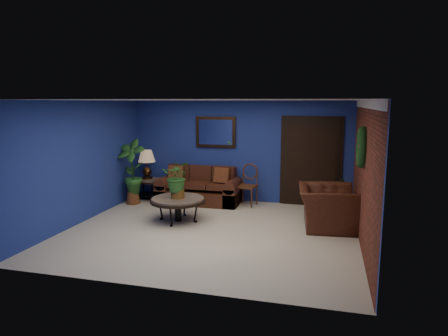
% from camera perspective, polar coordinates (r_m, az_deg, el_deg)
% --- Properties ---
extents(floor, '(5.50, 5.50, 0.00)m').
position_cam_1_polar(floor, '(7.83, -1.84, -8.94)').
color(floor, beige).
rests_on(floor, ground).
extents(wall_back, '(5.50, 0.04, 2.50)m').
position_cam_1_polar(wall_back, '(9.93, 2.21, 2.38)').
color(wall_back, navy).
rests_on(wall_back, ground).
extents(wall_left, '(0.04, 5.00, 2.50)m').
position_cam_1_polar(wall_left, '(8.71, -19.52, 0.85)').
color(wall_left, navy).
rests_on(wall_left, ground).
extents(wall_right_brick, '(0.04, 5.00, 2.50)m').
position_cam_1_polar(wall_right_brick, '(7.25, 19.43, -0.77)').
color(wall_right_brick, maroon).
rests_on(wall_right_brick, ground).
extents(ceiling, '(5.50, 5.00, 0.02)m').
position_cam_1_polar(ceiling, '(7.43, -1.94, 9.68)').
color(ceiling, silver).
rests_on(ceiling, wall_back).
extents(crown_molding, '(0.03, 5.00, 0.14)m').
position_cam_1_polar(crown_molding, '(7.15, 19.71, 8.59)').
color(crown_molding, white).
rests_on(crown_molding, wall_right_brick).
extents(wall_mirror, '(1.02, 0.06, 0.77)m').
position_cam_1_polar(wall_mirror, '(9.99, -1.20, 5.14)').
color(wall_mirror, '#432813').
rests_on(wall_mirror, wall_back).
extents(closet_door, '(1.44, 0.06, 2.18)m').
position_cam_1_polar(closet_door, '(9.70, 12.31, 0.82)').
color(closet_door, black).
rests_on(closet_door, wall_back).
extents(wreath, '(0.16, 0.72, 0.72)m').
position_cam_1_polar(wreath, '(7.24, 19.12, 2.83)').
color(wreath, black).
rests_on(wreath, wall_right_brick).
extents(sofa, '(2.01, 0.87, 0.90)m').
position_cam_1_polar(sofa, '(9.92, -3.48, -3.23)').
color(sofa, '#4C2415').
rests_on(sofa, ground).
extents(coffee_table, '(1.15, 1.15, 0.50)m').
position_cam_1_polar(coffee_table, '(8.38, -6.61, -4.66)').
color(coffee_table, '#494540').
rests_on(coffee_table, ground).
extents(end_table, '(0.58, 0.58, 0.53)m').
position_cam_1_polar(end_table, '(10.38, -10.87, -2.20)').
color(end_table, '#494540').
rests_on(end_table, ground).
extents(table_lamp, '(0.43, 0.43, 0.71)m').
position_cam_1_polar(table_lamp, '(10.28, -10.97, 0.99)').
color(table_lamp, '#432813').
rests_on(table_lamp, end_table).
extents(side_chair, '(0.49, 0.49, 1.00)m').
position_cam_1_polar(side_chair, '(9.61, 3.49, -2.00)').
color(side_chair, '#532E17').
rests_on(side_chair, ground).
extents(armchair, '(1.20, 1.35, 0.81)m').
position_cam_1_polar(armchair, '(8.19, 14.46, -5.44)').
color(armchair, '#4C2415').
rests_on(armchair, ground).
extents(coffee_plant, '(0.70, 0.65, 0.78)m').
position_cam_1_polar(coffee_plant, '(8.27, -6.68, -1.36)').
color(coffee_plant, brown).
rests_on(coffee_plant, coffee_table).
extents(floor_plant, '(0.40, 0.34, 0.81)m').
position_cam_1_polar(floor_plant, '(9.20, 15.74, -3.81)').
color(floor_plant, brown).
rests_on(floor_plant, ground).
extents(tall_plant, '(0.76, 0.56, 1.59)m').
position_cam_1_polar(tall_plant, '(9.92, -13.01, -0.12)').
color(tall_plant, brown).
rests_on(tall_plant, ground).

